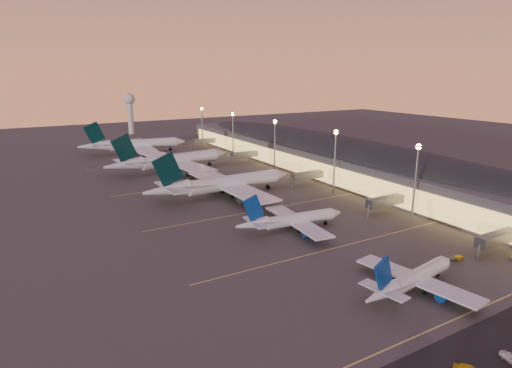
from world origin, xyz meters
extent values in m
plane|color=#3E3B39|center=(0.00, 0.00, 0.00)|extent=(700.00, 700.00, 0.00)
cylinder|color=silver|center=(0.01, -32.48, 3.13)|extent=(20.85, 6.64, 3.50)
cone|color=silver|center=(11.80, -30.63, 3.13)|extent=(3.82, 3.97, 3.50)
cone|color=silver|center=(-14.73, -34.79, 3.57)|extent=(9.71, 4.89, 3.50)
cube|color=silver|center=(-0.97, -32.63, 2.52)|extent=(10.46, 30.03, 0.38)
cylinder|color=navy|center=(-1.32, -26.13, 1.34)|extent=(4.99, 3.31, 2.62)
cylinder|color=navy|center=(0.69, -38.93, 1.34)|extent=(4.99, 3.31, 2.62)
cube|color=navy|center=(-14.27, -34.72, 8.10)|extent=(6.41, 1.51, 7.59)
cube|color=silver|center=(-13.61, -34.61, 4.09)|extent=(4.92, 10.99, 0.24)
cylinder|color=black|center=(8.54, -31.14, 0.69)|extent=(0.32, 0.32, 1.38)
cylinder|color=black|center=(8.54, -31.14, 0.49)|extent=(1.06, 0.76, 0.98)
cylinder|color=black|center=(-2.01, -30.32, 0.69)|extent=(0.32, 0.32, 1.38)
cylinder|color=black|center=(-2.01, -30.32, 0.49)|extent=(1.06, 0.76, 0.98)
cylinder|color=black|center=(-1.25, -35.16, 0.69)|extent=(0.32, 0.32, 1.38)
cylinder|color=black|center=(-1.25, -35.16, 0.49)|extent=(1.06, 0.76, 0.98)
cylinder|color=silver|center=(-0.94, 12.36, 3.47)|extent=(23.07, 6.23, 3.88)
cone|color=silver|center=(12.22, 10.98, 3.47)|extent=(4.06, 4.24, 3.88)
cone|color=silver|center=(-17.39, 14.08, 3.96)|extent=(10.64, 4.93, 3.88)
cube|color=silver|center=(-2.04, 12.47, 2.79)|extent=(9.97, 33.18, 0.43)
cylinder|color=navy|center=(-0.56, 19.54, 1.48)|extent=(5.42, 3.43, 2.91)
cylinder|color=navy|center=(-2.05, 5.25, 1.48)|extent=(5.42, 3.43, 2.91)
cube|color=navy|center=(-16.88, 14.02, 8.98)|extent=(7.13, 1.32, 8.42)
cube|color=silver|center=(-16.15, 13.95, 4.54)|extent=(4.88, 12.08, 0.27)
cylinder|color=black|center=(8.58, 11.36, 0.77)|extent=(0.34, 0.34, 1.53)
cylinder|color=black|center=(8.58, 11.36, 0.54)|extent=(1.15, 0.79, 1.09)
cylinder|color=black|center=(-2.49, 15.25, 0.77)|extent=(0.34, 0.34, 1.53)
cylinder|color=black|center=(-2.49, 15.25, 0.54)|extent=(1.15, 0.79, 1.09)
cylinder|color=black|center=(-3.05, 9.85, 0.77)|extent=(0.34, 0.34, 1.53)
cylinder|color=black|center=(-3.05, 9.85, 0.54)|extent=(1.15, 0.79, 1.09)
cylinder|color=silver|center=(-0.81, 57.87, 5.32)|extent=(39.28, 7.13, 5.91)
cone|color=silver|center=(21.89, 58.58, 5.32)|extent=(6.49, 6.11, 5.91)
cone|color=silver|center=(-29.19, 56.99, 6.06)|extent=(17.84, 6.46, 5.91)
cube|color=silver|center=(-2.70, 57.82, 4.29)|extent=(13.13, 57.50, 0.65)
cylinder|color=#5A5D62|center=(-1.83, 70.43, 2.29)|extent=(8.97, 4.71, 4.44)
cylinder|color=#5A5D62|center=(-1.05, 45.28, 2.29)|extent=(8.97, 4.71, 4.44)
cube|color=black|center=(-28.30, 57.02, 13.70)|extent=(11.69, 1.25, 13.13)
cube|color=silver|center=(-27.04, 57.06, 6.95)|extent=(6.95, 20.77, 0.41)
cylinder|color=black|center=(15.61, 58.39, 1.18)|extent=(0.49, 0.49, 2.37)
cylinder|color=black|center=(15.61, 58.39, 0.83)|extent=(1.69, 1.09, 1.66)
cylinder|color=black|center=(-4.09, 61.91, 1.18)|extent=(0.49, 0.49, 2.37)
cylinder|color=black|center=(-4.09, 61.91, 0.83)|extent=(1.69, 1.09, 1.66)
cylinder|color=black|center=(-3.84, 53.64, 1.18)|extent=(0.49, 0.49, 2.37)
cylinder|color=black|center=(-3.84, 53.64, 0.83)|extent=(1.69, 1.09, 1.66)
cylinder|color=silver|center=(-3.11, 112.63, 5.52)|extent=(41.00, 11.23, 6.13)
cone|color=silver|center=(20.25, 115.62, 5.52)|extent=(7.27, 6.91, 6.13)
cone|color=silver|center=(-32.30, 108.90, 6.29)|extent=(18.94, 8.41, 6.13)
cube|color=silver|center=(-5.05, 112.38, 4.45)|extent=(19.20, 60.29, 0.67)
cylinder|color=#5A5D62|center=(-5.41, 125.48, 2.38)|extent=(9.67, 5.72, 4.60)
cylinder|color=#5A5D62|center=(-2.10, 99.61, 2.38)|extent=(9.67, 5.72, 4.60)
cube|color=black|center=(-31.39, 109.02, 14.21)|extent=(12.11, 2.45, 13.61)
cube|color=silver|center=(-30.10, 109.18, 7.20)|extent=(9.19, 22.00, 0.43)
cylinder|color=black|center=(13.79, 114.79, 1.23)|extent=(0.55, 0.55, 2.45)
cylinder|color=black|center=(13.79, 114.79, 0.86)|extent=(1.84, 1.28, 1.72)
cylinder|color=black|center=(-6.89, 116.48, 1.23)|extent=(0.55, 0.55, 2.45)
cylinder|color=black|center=(-6.89, 116.48, 0.86)|extent=(1.84, 1.28, 1.72)
cylinder|color=black|center=(-5.81, 107.96, 1.23)|extent=(0.55, 0.55, 2.45)
cylinder|color=black|center=(-5.81, 107.96, 0.86)|extent=(1.84, 1.28, 1.72)
cylinder|color=silver|center=(-5.54, 170.43, 5.40)|extent=(40.00, 9.24, 5.99)
cone|color=silver|center=(17.40, 168.54, 5.40)|extent=(6.87, 6.50, 5.99)
cone|color=silver|center=(-34.21, 172.81, 6.14)|extent=(18.34, 7.45, 5.99)
cube|color=silver|center=(-7.45, 170.59, 4.35)|extent=(16.25, 58.70, 0.66)
cylinder|color=#5A5D62|center=(-5.12, 183.19, 2.32)|extent=(9.29, 5.22, 4.50)
cylinder|color=#5A5D62|center=(-7.23, 157.78, 2.32)|extent=(9.29, 5.22, 4.50)
cube|color=black|center=(-33.32, 172.73, 13.89)|extent=(11.86, 1.87, 13.30)
cube|color=silver|center=(-32.05, 172.63, 7.04)|extent=(8.09, 21.32, 0.42)
cylinder|color=black|center=(11.06, 169.06, 1.20)|extent=(0.52, 0.52, 2.40)
cylinder|color=black|center=(11.06, 169.06, 0.84)|extent=(1.76, 1.18, 1.68)
cylinder|color=black|center=(-8.38, 174.88, 1.20)|extent=(0.52, 0.52, 2.40)
cylinder|color=black|center=(-8.38, 174.88, 0.84)|extent=(1.76, 1.18, 1.68)
cylinder|color=black|center=(-9.07, 166.51, 1.20)|extent=(0.52, 0.52, 2.40)
cylinder|color=black|center=(-9.07, 166.51, 0.84)|extent=(1.76, 1.18, 1.68)
cube|color=#49494E|center=(62.00, 72.50, 6.00)|extent=(40.00, 255.00, 12.00)
ellipsoid|color=black|center=(62.00, 72.50, 12.00)|extent=(39.00, 253.00, 10.92)
cube|color=#F3C261|center=(41.80, 72.50, 5.00)|extent=(0.40, 244.80, 8.00)
cube|color=#5A5D62|center=(34.00, -30.00, 4.50)|extent=(16.00, 3.20, 3.00)
cylinder|color=slate|center=(26.00, -30.00, 2.20)|extent=(0.70, 0.70, 4.40)
cube|color=#5A5D62|center=(34.00, 10.00, 4.50)|extent=(16.00, 3.20, 3.00)
cylinder|color=slate|center=(26.00, 10.00, 2.20)|extent=(0.70, 0.70, 4.40)
cube|color=#5A5D62|center=(34.00, 55.00, 4.50)|extent=(16.00, 3.20, 3.00)
cylinder|color=slate|center=(26.00, 55.00, 2.20)|extent=(0.70, 0.70, 4.40)
cube|color=#5A5D62|center=(34.00, 112.00, 4.50)|extent=(16.00, 3.20, 3.00)
cylinder|color=slate|center=(26.00, 112.00, 2.20)|extent=(0.70, 0.70, 4.40)
cube|color=#5A5D62|center=(34.00, 168.00, 4.50)|extent=(16.00, 3.20, 3.00)
cylinder|color=slate|center=(26.00, 168.00, 2.20)|extent=(0.70, 0.70, 4.40)
cylinder|color=slate|center=(36.00, 0.00, 12.50)|extent=(0.70, 0.70, 25.00)
cube|color=slate|center=(36.00, 0.00, 25.20)|extent=(2.20, 2.20, 0.50)
sphere|color=#FFC857|center=(36.00, 0.00, 25.00)|extent=(1.80, 1.80, 1.80)
cylinder|color=slate|center=(36.00, 40.00, 12.50)|extent=(0.70, 0.70, 25.00)
cube|color=slate|center=(36.00, 40.00, 25.20)|extent=(2.20, 2.20, 0.50)
sphere|color=#FFC857|center=(36.00, 40.00, 25.00)|extent=(1.80, 1.80, 1.80)
cylinder|color=slate|center=(36.00, 85.00, 12.50)|extent=(0.70, 0.70, 25.00)
cube|color=slate|center=(36.00, 85.00, 25.20)|extent=(2.20, 2.20, 0.50)
sphere|color=#FFC857|center=(36.00, 85.00, 25.00)|extent=(1.80, 1.80, 1.80)
cylinder|color=slate|center=(36.00, 130.00, 12.50)|extent=(0.70, 0.70, 25.00)
cube|color=slate|center=(36.00, 130.00, 25.20)|extent=(2.20, 2.20, 0.50)
sphere|color=#FFC857|center=(36.00, 130.00, 25.00)|extent=(1.80, 1.80, 1.80)
cylinder|color=slate|center=(36.00, 175.00, 12.50)|extent=(0.70, 0.70, 25.00)
cube|color=slate|center=(36.00, 175.00, 25.20)|extent=(2.20, 2.20, 0.50)
sphere|color=#FFC857|center=(36.00, 175.00, 25.00)|extent=(1.80, 1.80, 1.80)
cylinder|color=silver|center=(10.00, 260.00, 13.00)|extent=(4.40, 4.40, 26.00)
sphere|color=silver|center=(10.00, 260.00, 28.00)|extent=(9.00, 9.00, 9.00)
cube|color=#D8C659|center=(0.00, -45.00, 0.01)|extent=(90.00, 0.36, 0.00)
cube|color=#D8C659|center=(0.00, -5.00, 0.01)|extent=(90.00, 0.36, 0.00)
cube|color=#D8C659|center=(0.00, 35.00, 0.01)|extent=(90.00, 0.36, 0.00)
cube|color=#D8C659|center=(0.00, 80.00, 0.01)|extent=(90.00, 0.36, 0.00)
cube|color=#D8C659|center=(0.00, 135.00, 0.01)|extent=(90.00, 0.36, 0.00)
cube|color=#DAAC0A|center=(21.61, -27.43, 0.50)|extent=(2.34, 1.67, 0.99)
cube|color=#5A5D62|center=(20.01, -27.18, 0.36)|extent=(1.43, 1.35, 0.72)
cylinder|color=black|center=(22.52, -26.89, 0.20)|extent=(0.42, 0.22, 0.40)
cylinder|color=black|center=(22.31, -28.22, 0.20)|extent=(0.42, 0.22, 0.40)
cylinder|color=black|center=(20.92, -26.64, 0.20)|extent=(0.42, 0.22, 0.40)
cylinder|color=black|center=(20.71, -27.97, 0.20)|extent=(0.42, 0.22, 0.40)
cylinder|color=black|center=(34.55, -34.28, 0.24)|extent=(0.50, 0.23, 0.49)
imported|color=silver|center=(-7.77, -58.28, 0.72)|extent=(2.62, 4.52, 1.45)
camera|label=1|loc=(-76.93, -90.61, 47.73)|focal=30.00mm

